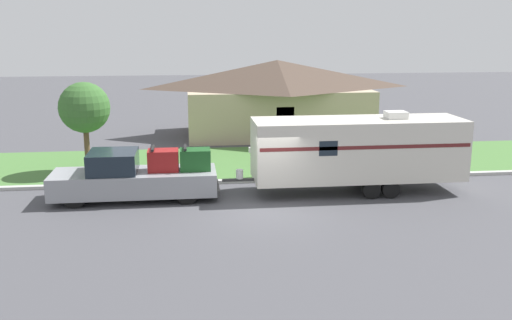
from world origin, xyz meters
The scene contains 8 objects.
ground_plane centered at (0.00, 0.00, 0.00)m, with size 120.00×120.00×0.00m, color #47474C.
curb_strip centered at (0.00, 3.75, 0.07)m, with size 80.00×0.30×0.14m.
lawn_strip centered at (0.00, 7.40, 0.01)m, with size 80.00×7.00×0.03m.
house_across_street centered at (2.59, 14.62, 2.34)m, with size 11.61×6.62×4.51m.
pickup_truck centered at (-4.82, 1.89, 0.87)m, with size 6.29×2.06×2.01m.
travel_trailer centered at (3.83, 1.89, 1.74)m, with size 9.50×2.39×3.20m.
mailbox centered at (0.02, 4.49, 1.04)m, with size 0.48×0.20×1.36m.
tree_in_yard centered at (-7.32, 6.29, 2.94)m, with size 2.25×2.25×4.09m.
Camera 1 is at (-2.78, -19.43, 6.41)m, focal length 40.00 mm.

